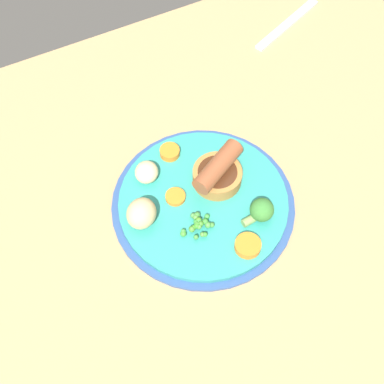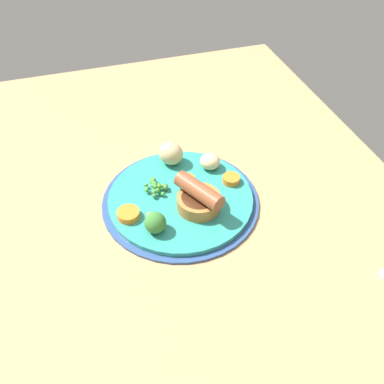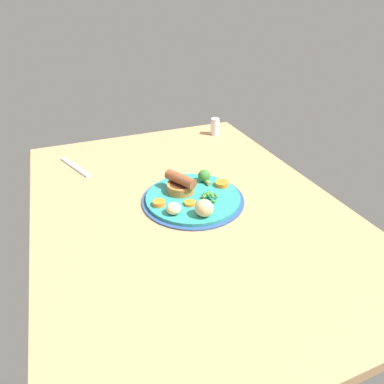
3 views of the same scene
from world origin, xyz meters
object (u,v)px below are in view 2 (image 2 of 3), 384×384
(carrot_slice_0, at_px, (128,214))
(carrot_slice_6, at_px, (185,180))
(broccoli_floret_near, at_px, (155,222))
(potato_chunk_0, at_px, (210,162))
(pea_pile, at_px, (156,186))
(potato_chunk_2, at_px, (171,153))
(carrot_slice_2, at_px, (230,178))
(dinner_plate, at_px, (181,200))
(sausage_pudding, at_px, (199,198))

(carrot_slice_0, bearing_deg, carrot_slice_6, -63.75)
(broccoli_floret_near, xyz_separation_m, potato_chunk_0, (0.12, -0.14, -0.00))
(pea_pile, relative_size, broccoli_floret_near, 1.01)
(potato_chunk_2, bearing_deg, carrot_slice_6, -171.26)
(pea_pile, bearing_deg, carrot_slice_2, -96.05)
(broccoli_floret_near, height_order, carrot_slice_0, broccoli_floret_near)
(potato_chunk_0, height_order, carrot_slice_6, potato_chunk_0)
(pea_pile, relative_size, carrot_slice_0, 1.34)
(dinner_plate, height_order, pea_pile, pea_pile)
(carrot_slice_0, xyz_separation_m, carrot_slice_2, (0.04, -0.20, -0.00))
(dinner_plate, xyz_separation_m, carrot_slice_0, (-0.02, 0.10, 0.01))
(carrot_slice_0, xyz_separation_m, carrot_slice_6, (0.06, -0.12, -0.00))
(broccoli_floret_near, relative_size, potato_chunk_2, 1.05)
(pea_pile, distance_m, broccoli_floret_near, 0.10)
(dinner_plate, xyz_separation_m, carrot_slice_2, (0.01, -0.10, 0.01))
(potato_chunk_0, xyz_separation_m, potato_chunk_2, (0.04, 0.07, 0.01))
(broccoli_floret_near, height_order, carrot_slice_6, broccoli_floret_near)
(carrot_slice_6, bearing_deg, sausage_pudding, -176.38)
(dinner_plate, relative_size, carrot_slice_6, 9.16)
(potato_chunk_0, distance_m, carrot_slice_6, 0.06)
(sausage_pudding, height_order, carrot_slice_2, sausage_pudding)
(potato_chunk_0, bearing_deg, broccoli_floret_near, 131.77)
(potato_chunk_2, height_order, carrot_slice_6, potato_chunk_2)
(pea_pile, distance_m, carrot_slice_6, 0.06)
(broccoli_floret_near, bearing_deg, pea_pile, 159.58)
(broccoli_floret_near, height_order, carrot_slice_2, broccoli_floret_near)
(broccoli_floret_near, bearing_deg, sausage_pudding, 102.62)
(dinner_plate, xyz_separation_m, carrot_slice_6, (0.04, -0.02, 0.01))
(carrot_slice_6, bearing_deg, carrot_slice_0, 116.25)
(potato_chunk_2, distance_m, carrot_slice_2, 0.13)
(carrot_slice_2, bearing_deg, potato_chunk_2, 47.60)
(potato_chunk_2, relative_size, carrot_slice_0, 1.26)
(dinner_plate, height_order, carrot_slice_0, carrot_slice_0)
(carrot_slice_2, bearing_deg, carrot_slice_6, 74.55)
(sausage_pudding, relative_size, potato_chunk_0, 2.50)
(pea_pile, bearing_deg, carrot_slice_6, -81.90)
(dinner_plate, height_order, carrot_slice_6, carrot_slice_6)
(sausage_pudding, xyz_separation_m, carrot_slice_6, (0.07, 0.00, -0.02))
(dinner_plate, relative_size, potato_chunk_2, 5.84)
(pea_pile, bearing_deg, carrot_slice_0, 129.20)
(broccoli_floret_near, bearing_deg, carrot_slice_2, 109.77)
(dinner_plate, bearing_deg, carrot_slice_0, 102.46)
(broccoli_floret_near, height_order, potato_chunk_0, broccoli_floret_near)
(sausage_pudding, relative_size, broccoli_floret_near, 1.89)
(sausage_pudding, height_order, carrot_slice_0, sausage_pudding)
(sausage_pudding, relative_size, carrot_slice_0, 2.50)
(dinner_plate, xyz_separation_m, sausage_pudding, (-0.04, -0.02, 0.03))
(sausage_pudding, height_order, carrot_slice_6, sausage_pudding)
(carrot_slice_2, bearing_deg, pea_pile, 83.95)
(carrot_slice_6, bearing_deg, broccoli_floret_near, 141.11)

